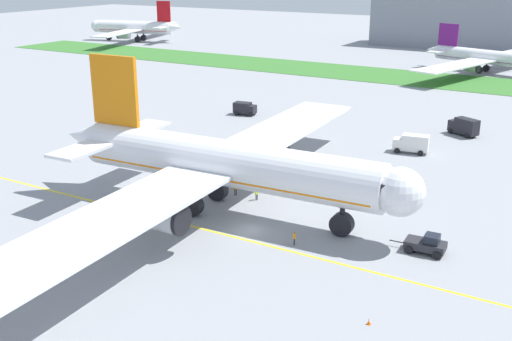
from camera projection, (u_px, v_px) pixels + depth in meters
name	position (u px, v px, depth m)	size (l,w,h in m)	color
ground_plane	(249.00, 231.00, 72.69)	(600.00, 600.00, 0.00)	gray
apron_taxi_line	(239.00, 238.00, 70.84)	(280.00, 0.36, 0.01)	yellow
grass_median_strip	(464.00, 83.00, 161.58)	(320.00, 24.00, 0.10)	#38722D
airliner_foreground	(222.00, 164.00, 76.63)	(50.41, 78.57, 18.58)	white
pushback_tug	(427.00, 244.00, 67.02)	(6.14, 2.79, 2.20)	#26262B
ground_crew_wingwalker_port	(257.00, 193.00, 81.89)	(0.39, 0.54, 1.65)	black
ground_crew_marshaller_front	(236.00, 188.00, 83.46)	(0.49, 0.53, 1.77)	black
ground_crew_wingwalker_starboard	(294.00, 237.00, 68.83)	(0.37, 0.55, 1.64)	black
traffic_cone_port_wing	(369.00, 321.00, 53.92)	(0.36, 0.36, 0.58)	#F2590C
service_truck_baggage_loader	(245.00, 108.00, 127.51)	(4.81, 3.14, 2.56)	black
service_truck_fuel_bowser	(412.00, 143.00, 101.97)	(5.96, 3.17, 3.09)	white
service_truck_catering_van	(464.00, 126.00, 112.24)	(5.98, 4.46, 3.22)	black
parked_airliner_far_left	(136.00, 28.00, 244.80)	(38.85, 60.34, 15.74)	white
parked_airliner_far_centre	(491.00, 58.00, 174.13)	(40.77, 66.30, 12.89)	white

